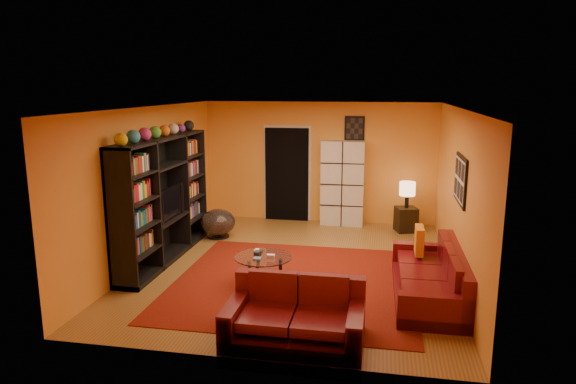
% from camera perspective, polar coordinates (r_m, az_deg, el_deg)
% --- Properties ---
extents(floor, '(6.00, 6.00, 0.00)m').
position_cam_1_polar(floor, '(8.59, 0.83, -8.26)').
color(floor, brown).
rests_on(floor, ground).
extents(ceiling, '(6.00, 6.00, 0.00)m').
position_cam_1_polar(ceiling, '(8.07, 0.89, 9.35)').
color(ceiling, white).
rests_on(ceiling, wall_back).
extents(wall_back, '(6.00, 0.00, 6.00)m').
position_cam_1_polar(wall_back, '(11.16, 3.46, 3.29)').
color(wall_back, orange).
rests_on(wall_back, floor).
extents(wall_front, '(6.00, 0.00, 6.00)m').
position_cam_1_polar(wall_front, '(5.39, -4.54, -6.00)').
color(wall_front, orange).
rests_on(wall_front, floor).
extents(wall_left, '(0.00, 6.00, 6.00)m').
position_cam_1_polar(wall_left, '(8.99, -15.06, 0.84)').
color(wall_left, orange).
rests_on(wall_left, floor).
extents(wall_right, '(0.00, 6.00, 6.00)m').
position_cam_1_polar(wall_right, '(8.20, 18.35, -0.38)').
color(wall_right, orange).
rests_on(wall_right, floor).
extents(rug, '(3.60, 3.60, 0.01)m').
position_cam_1_polar(rug, '(7.92, 0.69, -9.97)').
color(rug, '#5D120A').
rests_on(rug, floor).
extents(doorway, '(0.95, 0.10, 2.04)m').
position_cam_1_polar(doorway, '(11.27, -0.12, 1.96)').
color(doorway, black).
rests_on(doorway, floor).
extents(wall_art_right, '(0.03, 1.00, 0.70)m').
position_cam_1_polar(wall_art_right, '(7.85, 18.63, 1.31)').
color(wall_art_right, black).
rests_on(wall_art_right, wall_right).
extents(wall_art_back, '(0.42, 0.03, 0.52)m').
position_cam_1_polar(wall_art_back, '(10.98, 7.41, 7.02)').
color(wall_art_back, black).
rests_on(wall_art_back, wall_back).
extents(entertainment_unit, '(0.45, 3.00, 2.10)m').
position_cam_1_polar(entertainment_unit, '(8.94, -13.67, -0.78)').
color(entertainment_unit, black).
rests_on(entertainment_unit, floor).
extents(tv, '(0.96, 0.13, 0.55)m').
position_cam_1_polar(tv, '(8.92, -13.40, -1.14)').
color(tv, black).
rests_on(tv, entertainment_unit).
extents(sofa, '(0.96, 2.28, 0.85)m').
position_cam_1_polar(sofa, '(7.60, 15.99, -9.18)').
color(sofa, '#540B11').
rests_on(sofa, rug).
extents(loveseat, '(1.60, 0.96, 0.85)m').
position_cam_1_polar(loveseat, '(6.21, 0.87, -13.56)').
color(loveseat, '#540B11').
rests_on(loveseat, rug).
extents(throw_pillow, '(0.12, 0.42, 0.42)m').
position_cam_1_polar(throw_pillow, '(8.09, 14.37, -5.22)').
color(throw_pillow, orange).
rests_on(throw_pillow, sofa).
extents(coffee_table, '(0.86, 0.86, 0.43)m').
position_cam_1_polar(coffee_table, '(7.74, -2.78, -7.50)').
color(coffee_table, silver).
rests_on(coffee_table, floor).
extents(storage_cabinet, '(0.91, 0.42, 1.80)m').
position_cam_1_polar(storage_cabinet, '(10.97, 6.09, 0.99)').
color(storage_cabinet, silver).
rests_on(storage_cabinet, floor).
extents(bowl_chair, '(0.68, 0.68, 0.56)m').
position_cam_1_polar(bowl_chair, '(10.18, -7.80, -3.37)').
color(bowl_chair, black).
rests_on(bowl_chair, floor).
extents(side_table, '(0.50, 0.50, 0.50)m').
position_cam_1_polar(side_table, '(10.78, 12.97, -2.98)').
color(side_table, black).
rests_on(side_table, floor).
extents(table_lamp, '(0.32, 0.32, 0.53)m').
position_cam_1_polar(table_lamp, '(10.65, 13.12, 0.29)').
color(table_lamp, black).
rests_on(table_lamp, side_table).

